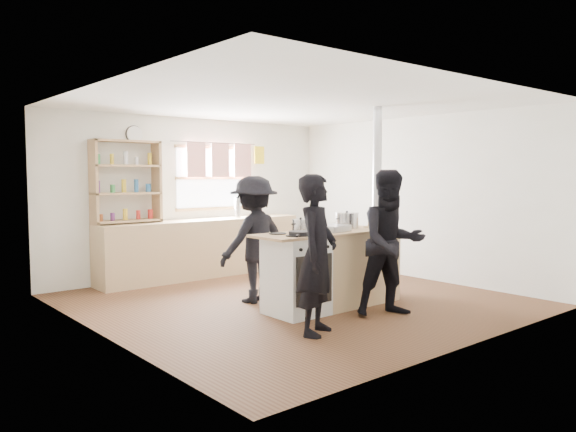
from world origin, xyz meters
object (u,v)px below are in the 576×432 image
at_px(skillet_greens, 300,233).
at_px(bread_board, 376,223).
at_px(roast_tray, 333,228).
at_px(stockpot_stove, 301,225).
at_px(cooking_island, 333,269).
at_px(person_near_left, 317,255).
at_px(thermos, 237,208).
at_px(stockpot_counter, 347,220).
at_px(person_near_right, 392,243).
at_px(flue_heater, 376,246).
at_px(person_far, 254,239).

relative_size(skillet_greens, bread_board, 1.14).
relative_size(roast_tray, stockpot_stove, 1.99).
bearing_deg(cooking_island, roast_tray, -133.55).
distance_m(roast_tray, person_near_left, 1.14).
relative_size(stockpot_stove, bread_board, 0.64).
bearing_deg(thermos, stockpot_counter, -93.48).
distance_m(roast_tray, bread_board, 0.79).
bearing_deg(roast_tray, person_near_right, -68.70).
xyz_separation_m(skillet_greens, flue_heater, (1.59, 0.27, -0.30)).
xyz_separation_m(roast_tray, person_far, (-0.53, 0.89, -0.18)).
bearing_deg(skillet_greens, person_far, 85.10).
bearing_deg(cooking_island, stockpot_stove, 150.06).
xyz_separation_m(thermos, stockpot_stove, (-0.87, -2.57, -0.06)).
bearing_deg(stockpot_stove, person_far, 109.50).
height_order(thermos, stockpot_counter, thermos).
bearing_deg(person_near_left, person_near_right, -29.19).
xyz_separation_m(skillet_greens, person_far, (0.08, 0.98, -0.16)).
xyz_separation_m(flue_heater, person_near_left, (-1.87, -0.85, 0.15)).
relative_size(cooking_island, flue_heater, 0.79).
bearing_deg(stockpot_stove, skillet_greens, -131.69).
distance_m(cooking_island, stockpot_counter, 0.68).
distance_m(stockpot_stove, person_far, 0.71).
height_order(stockpot_stove, bread_board, stockpot_stove).
relative_size(thermos, skillet_greens, 0.88).
height_order(stockpot_stove, stockpot_counter, stockpot_counter).
bearing_deg(bread_board, thermos, 94.55).
height_order(thermos, person_near_left, person_near_left).
distance_m(cooking_island, bread_board, 0.90).
relative_size(stockpot_counter, person_near_right, 0.18).
bearing_deg(roast_tray, skillet_greens, -171.21).
distance_m(thermos, person_near_left, 3.80).
bearing_deg(stockpot_stove, roast_tray, -39.79).
bearing_deg(person_near_left, stockpot_counter, 3.74).
relative_size(thermos, stockpot_counter, 1.07).
height_order(skillet_greens, person_near_left, person_near_left).
bearing_deg(person_near_right, person_far, 140.18).
relative_size(stockpot_stove, person_near_left, 0.13).
xyz_separation_m(cooking_island, stockpot_stove, (-0.35, 0.20, 0.54)).
distance_m(skillet_greens, person_near_left, 0.67).
bearing_deg(person_far, thermos, -127.17).
distance_m(bread_board, person_far, 1.58).
xyz_separation_m(thermos, person_far, (-1.09, -1.93, -0.27)).
relative_size(skillet_greens, stockpot_stove, 1.79).
bearing_deg(flue_heater, bread_board, -141.21).
bearing_deg(stockpot_counter, flue_heater, 0.56).
distance_m(roast_tray, flue_heater, 1.04).
relative_size(thermos, bread_board, 1.01).
bearing_deg(person_near_left, cooking_island, 8.28).
height_order(flue_heater, person_near_right, flue_heater).
distance_m(bread_board, person_near_left, 1.83).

